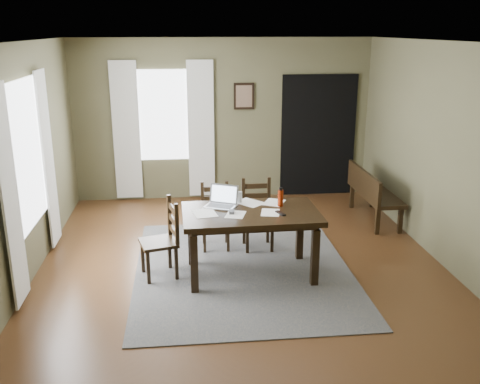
{
  "coord_description": "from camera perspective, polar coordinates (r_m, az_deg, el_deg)",
  "views": [
    {
      "loc": [
        -0.67,
        -5.98,
        2.84
      ],
      "look_at": [
        0.0,
        0.3,
        0.9
      ],
      "focal_mm": 40.0,
      "sensor_mm": 36.0,
      "label": 1
    }
  ],
  "objects": [
    {
      "name": "chair_end",
      "position": [
        6.36,
        -8.25,
        -5.07
      ],
      "size": [
        0.5,
        0.5,
        0.94
      ],
      "rotation": [
        0.0,
        0.0,
        -1.31
      ],
      "color": "black",
      "rests_on": "rug"
    },
    {
      "name": "dining_table",
      "position": [
        6.24,
        1.15,
        -2.94
      ],
      "size": [
        1.6,
        0.98,
        0.79
      ],
      "rotation": [
        0.0,
        0.0,
        0.02
      ],
      "color": "black",
      "rests_on": "rug"
    },
    {
      "name": "framed_picture",
      "position": [
        9.07,
        0.42,
        10.18
      ],
      "size": [
        0.34,
        0.03,
        0.44
      ],
      "color": "black",
      "rests_on": "ground"
    },
    {
      "name": "computer_mouse",
      "position": [
        6.14,
        -0.89,
        -2.15
      ],
      "size": [
        0.07,
        0.1,
        0.03
      ],
      "primitive_type": "cube",
      "rotation": [
        0.0,
        0.0,
        -0.11
      ],
      "color": "#3F3F42",
      "rests_on": "dining_table"
    },
    {
      "name": "window_left",
      "position": [
        6.59,
        -21.84,
        3.65
      ],
      "size": [
        0.01,
        1.3,
        1.7
      ],
      "color": "white",
      "rests_on": "ground"
    },
    {
      "name": "paper_c",
      "position": [
        6.51,
        1.03,
        -1.14
      ],
      "size": [
        0.41,
        0.41,
        0.0
      ],
      "primitive_type": "cube",
      "rotation": [
        0.0,
        0.0,
        0.75
      ],
      "color": "white",
      "rests_on": "dining_table"
    },
    {
      "name": "curtain_back_left",
      "position": [
        9.12,
        -12.04,
        6.35
      ],
      "size": [
        0.44,
        0.03,
        2.3
      ],
      "color": "silver",
      "rests_on": "ground"
    },
    {
      "name": "curtain_left_near",
      "position": [
        5.88,
        -23.34,
        -0.57
      ],
      "size": [
        0.03,
        0.48,
        2.3
      ],
      "color": "silver",
      "rests_on": "ground"
    },
    {
      "name": "chair_back_left",
      "position": [
        7.15,
        -2.65,
        -2.64
      ],
      "size": [
        0.39,
        0.39,
        0.87
      ],
      "rotation": [
        0.0,
        0.0,
        -0.01
      ],
      "color": "black",
      "rests_on": "rug"
    },
    {
      "name": "paper_e",
      "position": [
        6.1,
        -0.49,
        -2.42
      ],
      "size": [
        0.27,
        0.32,
        0.0
      ],
      "primitive_type": "cube",
      "rotation": [
        0.0,
        0.0,
        -0.29
      ],
      "color": "white",
      "rests_on": "dining_table"
    },
    {
      "name": "doorway_back",
      "position": [
        9.42,
        8.34,
        5.95
      ],
      "size": [
        1.3,
        0.03,
        2.1
      ],
      "color": "black",
      "rests_on": "ground"
    },
    {
      "name": "laptop",
      "position": [
        6.39,
        -1.93,
        -0.93
      ],
      "size": [
        0.44,
        0.41,
        0.24
      ],
      "rotation": [
        0.0,
        0.0,
        -0.43
      ],
      "color": "#B7B7BC",
      "rests_on": "dining_table"
    },
    {
      "name": "curtain_left_far",
      "position": [
        7.41,
        -19.79,
        3.26
      ],
      "size": [
        0.03,
        0.48,
        2.3
      ],
      "color": "silver",
      "rests_on": "ground"
    },
    {
      "name": "room_shell",
      "position": [
        6.11,
        0.3,
        7.29
      ],
      "size": [
        5.02,
        6.02,
        2.71
      ],
      "color": "brown",
      "rests_on": "ground"
    },
    {
      "name": "window_back",
      "position": [
        9.06,
        -8.18,
        8.09
      ],
      "size": [
        1.0,
        0.01,
        1.5
      ],
      "color": "white",
      "rests_on": "ground"
    },
    {
      "name": "bench",
      "position": [
        8.39,
        13.83,
        0.17
      ],
      "size": [
        0.45,
        1.4,
        0.79
      ],
      "rotation": [
        0.0,
        0.0,
        1.57
      ],
      "color": "black",
      "rests_on": "ground"
    },
    {
      "name": "chair_back_right",
      "position": [
        7.13,
        1.86,
        -2.47
      ],
      "size": [
        0.41,
        0.41,
        0.92
      ],
      "rotation": [
        0.0,
        0.0,
        0.02
      ],
      "color": "black",
      "rests_on": "rug"
    },
    {
      "name": "ground",
      "position": [
        6.66,
        0.28,
        -8.23
      ],
      "size": [
        5.0,
        6.0,
        0.01
      ],
      "color": "#492C16"
    },
    {
      "name": "paper_a",
      "position": [
        6.16,
        -3.81,
        -2.25
      ],
      "size": [
        0.31,
        0.37,
        0.0
      ],
      "primitive_type": "cube",
      "rotation": [
        0.0,
        0.0,
        0.2
      ],
      "color": "white",
      "rests_on": "dining_table"
    },
    {
      "name": "curtain_back_right",
      "position": [
        9.07,
        -4.18,
        6.63
      ],
      "size": [
        0.44,
        0.03,
        2.3
      ],
      "color": "silver",
      "rests_on": "ground"
    },
    {
      "name": "rug",
      "position": [
        6.65,
        0.28,
        -8.14
      ],
      "size": [
        2.6,
        3.2,
        0.01
      ],
      "color": "#484848",
      "rests_on": "ground"
    },
    {
      "name": "drinking_glass",
      "position": [
        6.51,
        -0.03,
        -0.54
      ],
      "size": [
        0.07,
        0.07,
        0.14
      ],
      "primitive_type": "cylinder",
      "rotation": [
        0.0,
        0.0,
        -0.2
      ],
      "color": "silver",
      "rests_on": "dining_table"
    },
    {
      "name": "paper_d",
      "position": [
        6.54,
        3.64,
        -1.11
      ],
      "size": [
        0.33,
        0.36,
        0.0
      ],
      "primitive_type": "cube",
      "rotation": [
        0.0,
        0.0,
        -0.47
      ],
      "color": "white",
      "rests_on": "dining_table"
    },
    {
      "name": "tv_remote",
      "position": [
        6.14,
        4.33,
        -2.27
      ],
      "size": [
        0.1,
        0.17,
        0.02
      ],
      "primitive_type": "cube",
      "rotation": [
        0.0,
        0.0,
        0.37
      ],
      "color": "black",
      "rests_on": "dining_table"
    },
    {
      "name": "water_bottle",
      "position": [
        6.38,
        4.34,
        -0.6
      ],
      "size": [
        0.07,
        0.07,
        0.23
      ],
      "rotation": [
        0.0,
        0.0,
        0.11
      ],
      "color": "#A52B0C",
      "rests_on": "dining_table"
    },
    {
      "name": "paper_b",
      "position": [
        6.18,
        3.26,
        -2.2
      ],
      "size": [
        0.26,
        0.31,
        0.0
      ],
      "primitive_type": "cube",
      "rotation": [
        0.0,
        0.0,
        -0.21
      ],
      "color": "white",
      "rests_on": "dining_table"
    }
  ]
}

